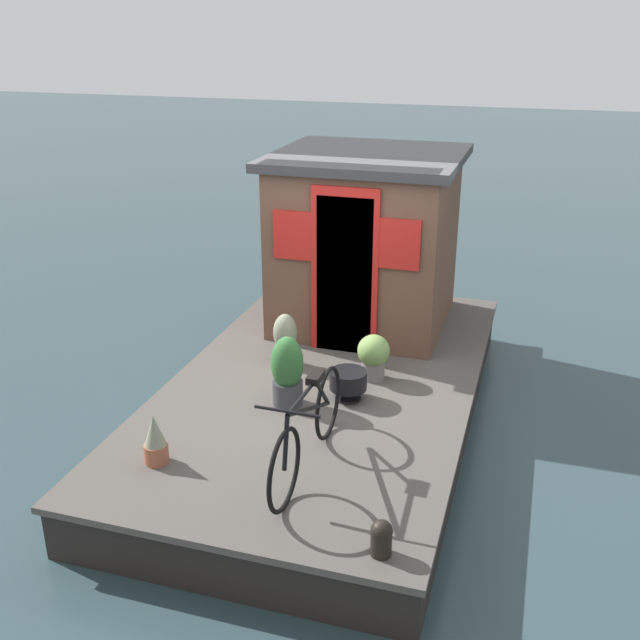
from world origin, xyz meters
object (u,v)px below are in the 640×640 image
at_px(potted_plant_geranium, 287,372).
at_px(potted_plant_mint, 285,339).
at_px(potted_plant_sage, 373,355).
at_px(charcoal_grill, 348,381).
at_px(bicycle, 308,429).
at_px(houseboat_cabin, 366,239).
at_px(mooring_bollard, 381,537).
at_px(potted_plant_rosemary, 155,440).

height_order(potted_plant_geranium, potted_plant_mint, potted_plant_geranium).
height_order(potted_plant_sage, charcoal_grill, potted_plant_sage).
bearing_deg(charcoal_grill, bicycle, -179.98).
bearing_deg(potted_plant_mint, bicycle, -155.17).
bearing_deg(houseboat_cabin, potted_plant_mint, 161.05).
bearing_deg(potted_plant_mint, charcoal_grill, -123.84).
relative_size(potted_plant_geranium, charcoal_grill, 1.93).
distance_m(houseboat_cabin, mooring_bollard, 4.29).
distance_m(bicycle, potted_plant_sage, 1.73).
bearing_deg(potted_plant_rosemary, bicycle, -77.08).
xyz_separation_m(potted_plant_sage, charcoal_grill, (-0.49, 0.13, -0.07)).
distance_m(houseboat_cabin, potted_plant_mint, 1.67).
distance_m(potted_plant_geranium, mooring_bollard, 2.23).
bearing_deg(houseboat_cabin, charcoal_grill, -170.40).
bearing_deg(potted_plant_rosemary, potted_plant_geranium, -29.13).
height_order(houseboat_cabin, potted_plant_mint, houseboat_cabin).
height_order(charcoal_grill, mooring_bollard, charcoal_grill).
height_order(houseboat_cabin, potted_plant_geranium, houseboat_cabin).
distance_m(potted_plant_mint, charcoal_grill, 1.00).
distance_m(potted_plant_geranium, charcoal_grill, 0.59).
distance_m(bicycle, potted_plant_geranium, 1.10).
height_order(bicycle, mooring_bollard, bicycle).
bearing_deg(houseboat_cabin, potted_plant_geranium, 175.45).
bearing_deg(potted_plant_mint, potted_plant_sage, -93.75).
height_order(bicycle, potted_plant_geranium, bicycle).
height_order(houseboat_cabin, mooring_bollard, houseboat_cabin).
xyz_separation_m(potted_plant_mint, charcoal_grill, (-0.55, -0.82, -0.09)).
relative_size(potted_plant_geranium, mooring_bollard, 2.55).
bearing_deg(houseboat_cabin, mooring_bollard, -164.48).
bearing_deg(mooring_bollard, potted_plant_geranium, 35.82).
height_order(potted_plant_mint, potted_plant_sage, potted_plant_mint).
distance_m(bicycle, potted_plant_rosemary, 1.25).
distance_m(potted_plant_geranium, potted_plant_sage, 0.99).
bearing_deg(charcoal_grill, potted_plant_geranium, 117.10).
height_order(potted_plant_geranium, mooring_bollard, potted_plant_geranium).
bearing_deg(bicycle, potted_plant_mint, 24.83).
bearing_deg(potted_plant_sage, potted_plant_mint, 86.25).
relative_size(potted_plant_mint, potted_plant_rosemary, 1.30).
bearing_deg(houseboat_cabin, potted_plant_rosemary, 165.96).
relative_size(potted_plant_rosemary, mooring_bollard, 1.60).
relative_size(houseboat_cabin, mooring_bollard, 7.72).
height_order(potted_plant_mint, charcoal_grill, potted_plant_mint).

